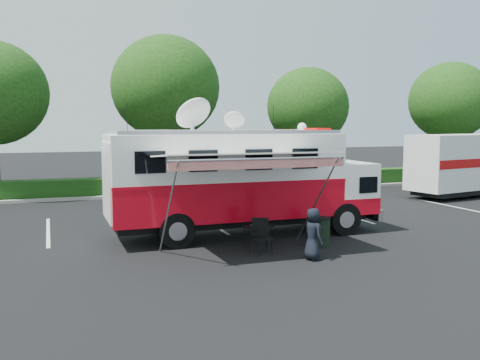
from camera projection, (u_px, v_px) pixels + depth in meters
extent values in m
plane|color=black|center=(245.00, 235.00, 18.74)|extent=(120.00, 120.00, 0.00)
cube|color=#9E998E|center=(244.00, 191.00, 30.37)|extent=(60.00, 0.35, 0.15)
cube|color=black|center=(238.00, 182.00, 31.16)|extent=(60.00, 1.20, 1.00)
cylinder|color=black|center=(166.00, 150.00, 30.65)|extent=(0.44, 0.44, 4.80)
ellipsoid|color=#14380F|center=(165.00, 87.00, 30.27)|extent=(6.14, 6.14, 5.84)
cylinder|color=black|center=(307.00, 154.00, 33.72)|extent=(0.44, 0.44, 4.00)
ellipsoid|color=#14380F|center=(308.00, 106.00, 33.41)|extent=(5.12, 5.12, 4.86)
cylinder|color=black|center=(448.00, 148.00, 37.40)|extent=(0.44, 0.44, 4.40)
ellipsoid|color=#14380F|center=(450.00, 101.00, 37.06)|extent=(5.63, 5.63, 5.35)
cube|color=silver|center=(48.00, 232.00, 19.35)|extent=(0.12, 5.50, 0.01)
cube|color=silver|center=(207.00, 221.00, 21.37)|extent=(0.12, 5.50, 0.01)
cube|color=silver|center=(339.00, 213.00, 23.39)|extent=(0.12, 5.50, 0.01)
cube|color=silver|center=(449.00, 206.00, 25.41)|extent=(0.12, 5.50, 0.01)
cube|color=black|center=(245.00, 219.00, 18.68)|extent=(8.90, 1.45, 0.31)
cylinder|color=black|center=(345.00, 219.00, 18.72)|extent=(1.14, 0.33, 1.14)
cylinder|color=black|center=(314.00, 209.00, 20.86)|extent=(1.14, 0.33, 1.14)
cylinder|color=black|center=(177.00, 231.00, 16.70)|extent=(1.14, 0.33, 1.14)
cylinder|color=black|center=(162.00, 218.00, 18.83)|extent=(1.14, 0.33, 1.14)
cube|color=silver|center=(361.00, 210.00, 20.25)|extent=(0.21, 2.59, 0.41)
cube|color=white|center=(344.00, 185.00, 19.89)|extent=(1.45, 2.59, 1.76)
cube|color=red|center=(343.00, 202.00, 19.96)|extent=(1.47, 2.61, 0.57)
cube|color=black|center=(360.00, 177.00, 20.08)|extent=(0.12, 2.29, 0.72)
cube|color=red|center=(225.00, 198.00, 18.35)|extent=(7.87, 2.59, 1.24)
cube|color=red|center=(225.00, 180.00, 18.28)|extent=(7.89, 2.61, 0.10)
cube|color=white|center=(225.00, 158.00, 18.20)|extent=(7.87, 2.59, 1.45)
cube|color=white|center=(225.00, 135.00, 18.12)|extent=(7.87, 2.59, 0.08)
cube|color=#CC0505|center=(317.00, 130.00, 19.29)|extent=(0.57, 0.98, 0.17)
sphere|color=white|center=(302.00, 127.00, 20.21)|extent=(0.35, 0.35, 0.35)
ellipsoid|color=white|center=(193.00, 113.00, 17.51)|extent=(1.24, 1.24, 0.37)
ellipsoid|color=white|center=(234.00, 120.00, 18.40)|extent=(0.72, 0.72, 0.21)
cylinder|color=black|center=(127.00, 119.00, 17.37)|extent=(0.02, 0.02, 1.04)
cylinder|color=black|center=(177.00, 119.00, 17.93)|extent=(0.02, 0.02, 1.04)
cylinder|color=black|center=(273.00, 120.00, 19.11)|extent=(0.02, 0.02, 1.04)
cube|color=silver|center=(245.00, 154.00, 15.73)|extent=(5.18, 2.48, 0.21)
cube|color=red|center=(261.00, 163.00, 14.61)|extent=(5.18, 0.04, 0.29)
cylinder|color=#B2B2B7|center=(261.00, 159.00, 14.58)|extent=(5.18, 0.07, 0.07)
cylinder|color=#B2B2B7|center=(168.00, 210.00, 15.04)|extent=(0.05, 2.67, 2.99)
cylinder|color=#B2B2B7|center=(316.00, 202.00, 16.61)|extent=(0.05, 2.67, 2.99)
imported|color=black|center=(313.00, 260.00, 15.38)|extent=(0.56, 0.78, 1.50)
cube|color=black|center=(258.00, 227.00, 16.55)|extent=(1.04, 0.90, 0.04)
cylinder|color=black|center=(250.00, 240.00, 16.26)|extent=(0.02, 0.02, 0.72)
cylinder|color=black|center=(245.00, 237.00, 16.68)|extent=(0.02, 0.02, 0.72)
cylinder|color=black|center=(271.00, 239.00, 16.50)|extent=(0.02, 0.02, 0.72)
cylinder|color=black|center=(266.00, 236.00, 16.92)|extent=(0.02, 0.02, 0.72)
cube|color=silver|center=(256.00, 226.00, 16.58)|extent=(0.23, 0.31, 0.01)
cube|color=black|center=(263.00, 238.00, 15.93)|extent=(0.65, 0.65, 0.05)
cube|color=black|center=(260.00, 227.00, 16.14)|extent=(0.50, 0.21, 0.56)
cylinder|color=black|center=(259.00, 248.00, 15.70)|extent=(0.02, 0.02, 0.51)
cylinder|color=black|center=(254.00, 245.00, 16.08)|extent=(0.02, 0.02, 0.51)
cylinder|color=black|center=(272.00, 247.00, 15.84)|extent=(0.02, 0.02, 0.51)
cylinder|color=black|center=(267.00, 244.00, 16.22)|extent=(0.02, 0.02, 0.51)
cylinder|color=black|center=(321.00, 232.00, 17.10)|extent=(0.57, 0.57, 0.88)
cylinder|color=black|center=(321.00, 218.00, 17.05)|extent=(0.62, 0.62, 0.04)
cylinder|color=black|center=(446.00, 191.00, 27.55)|extent=(0.90, 0.27, 0.90)
cylinder|color=black|center=(421.00, 186.00, 29.39)|extent=(0.90, 0.27, 0.90)
cylinder|color=black|center=(463.00, 190.00, 27.91)|extent=(0.90, 0.27, 0.90)
cylinder|color=black|center=(437.00, 186.00, 29.76)|extent=(0.90, 0.27, 0.90)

